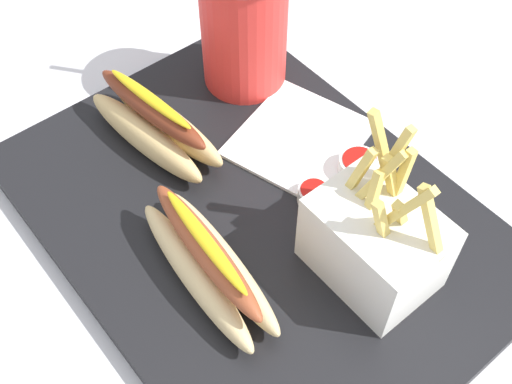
{
  "coord_description": "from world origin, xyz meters",
  "views": [
    {
      "loc": [
        0.27,
        -0.22,
        0.51
      ],
      "look_at": [
        0.0,
        0.0,
        0.05
      ],
      "focal_mm": 45.16,
      "sensor_mm": 36.0,
      "label": 1
    }
  ],
  "objects_px": {
    "hot_dog_2": "(155,125)",
    "ketchup_cup_2": "(314,194)",
    "hot_dog_1": "(208,262)",
    "ketchup_cup_1": "(358,166)",
    "fries_basket": "(375,241)",
    "soda_cup": "(244,23)",
    "napkin_stack": "(299,139)"
  },
  "relations": [
    {
      "from": "fries_basket",
      "to": "soda_cup",
      "type": "bearing_deg",
      "value": 165.05
    },
    {
      "from": "hot_dog_1",
      "to": "hot_dog_2",
      "type": "height_order",
      "value": "hot_dog_2"
    },
    {
      "from": "hot_dog_1",
      "to": "ketchup_cup_1",
      "type": "distance_m",
      "value": 0.18
    },
    {
      "from": "fries_basket",
      "to": "hot_dog_2",
      "type": "height_order",
      "value": "fries_basket"
    },
    {
      "from": "soda_cup",
      "to": "hot_dog_1",
      "type": "bearing_deg",
      "value": -45.74
    },
    {
      "from": "ketchup_cup_2",
      "to": "ketchup_cup_1",
      "type": "bearing_deg",
      "value": 86.79
    },
    {
      "from": "soda_cup",
      "to": "fries_basket",
      "type": "distance_m",
      "value": 0.27
    },
    {
      "from": "hot_dog_2",
      "to": "napkin_stack",
      "type": "bearing_deg",
      "value": 51.74
    },
    {
      "from": "soda_cup",
      "to": "ketchup_cup_1",
      "type": "distance_m",
      "value": 0.19
    },
    {
      "from": "fries_basket",
      "to": "hot_dog_2",
      "type": "bearing_deg",
      "value": -165.97
    },
    {
      "from": "hot_dog_2",
      "to": "ketchup_cup_1",
      "type": "xyz_separation_m",
      "value": [
        0.16,
        0.13,
        -0.01
      ]
    },
    {
      "from": "hot_dog_1",
      "to": "fries_basket",
      "type": "bearing_deg",
      "value": 54.52
    },
    {
      "from": "fries_basket",
      "to": "ketchup_cup_2",
      "type": "height_order",
      "value": "fries_basket"
    },
    {
      "from": "fries_basket",
      "to": "hot_dog_1",
      "type": "xyz_separation_m",
      "value": [
        -0.08,
        -0.11,
        -0.02
      ]
    },
    {
      "from": "soda_cup",
      "to": "napkin_stack",
      "type": "xyz_separation_m",
      "value": [
        0.11,
        -0.02,
        -0.07
      ]
    },
    {
      "from": "ketchup_cup_2",
      "to": "fries_basket",
      "type": "bearing_deg",
      "value": -8.12
    },
    {
      "from": "soda_cup",
      "to": "napkin_stack",
      "type": "distance_m",
      "value": 0.13
    },
    {
      "from": "fries_basket",
      "to": "ketchup_cup_2",
      "type": "relative_size",
      "value": 5.03
    },
    {
      "from": "fries_basket",
      "to": "ketchup_cup_2",
      "type": "bearing_deg",
      "value": 171.88
    },
    {
      "from": "soda_cup",
      "to": "ketchup_cup_2",
      "type": "xyz_separation_m",
      "value": [
        0.17,
        -0.06,
        -0.06
      ]
    },
    {
      "from": "napkin_stack",
      "to": "ketchup_cup_1",
      "type": "bearing_deg",
      "value": 11.99
    },
    {
      "from": "fries_basket",
      "to": "hot_dog_2",
      "type": "distance_m",
      "value": 0.25
    },
    {
      "from": "napkin_stack",
      "to": "soda_cup",
      "type": "bearing_deg",
      "value": 171.52
    },
    {
      "from": "soda_cup",
      "to": "fries_basket",
      "type": "bearing_deg",
      "value": -14.95
    },
    {
      "from": "ketchup_cup_1",
      "to": "soda_cup",
      "type": "bearing_deg",
      "value": 179.52
    },
    {
      "from": "hot_dog_2",
      "to": "napkin_stack",
      "type": "xyz_separation_m",
      "value": [
        0.09,
        0.11,
        -0.02
      ]
    },
    {
      "from": "hot_dog_2",
      "to": "ketchup_cup_2",
      "type": "xyz_separation_m",
      "value": [
        0.16,
        0.07,
        -0.02
      ]
    },
    {
      "from": "fries_basket",
      "to": "ketchup_cup_1",
      "type": "bearing_deg",
      "value": 140.48
    },
    {
      "from": "soda_cup",
      "to": "napkin_stack",
      "type": "height_order",
      "value": "soda_cup"
    },
    {
      "from": "ketchup_cup_1",
      "to": "ketchup_cup_2",
      "type": "height_order",
      "value": "ketchup_cup_1"
    },
    {
      "from": "ketchup_cup_1",
      "to": "ketchup_cup_2",
      "type": "xyz_separation_m",
      "value": [
        -0.0,
        -0.06,
        -0.0
      ]
    },
    {
      "from": "hot_dog_1",
      "to": "napkin_stack",
      "type": "xyz_separation_m",
      "value": [
        -0.07,
        0.17,
        -0.02
      ]
    }
  ]
}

